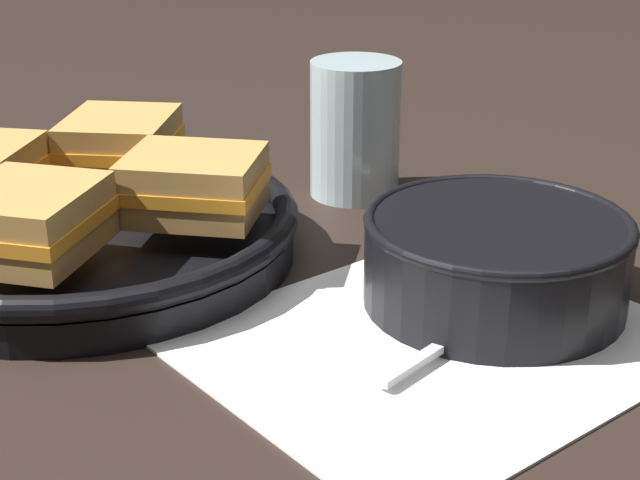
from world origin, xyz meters
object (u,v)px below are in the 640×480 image
object	(u,v)px
spoon	(476,324)
sandwich_far_right	(194,184)
sandwich_near_left	(120,143)
drinking_glass	(355,129)
sandwich_far_left	(28,221)
skillet	(82,232)
soup_bowl	(496,255)

from	to	relation	value
spoon	sandwich_far_right	distance (m)	0.23
sandwich_near_left	drinking_glass	xyz separation A→B (m)	(0.19, -0.08, -0.00)
sandwich_far_left	drinking_glass	bearing A→B (deg)	5.59
skillet	drinking_glass	xyz separation A→B (m)	(0.26, -0.03, 0.04)
drinking_glass	sandwich_near_left	bearing A→B (deg)	156.07
spoon	sandwich_far_right	world-z (taller)	sandwich_far_right
drinking_glass	soup_bowl	bearing A→B (deg)	-108.86
sandwich_far_left	sandwich_far_right	size ratio (longest dim) A/B	1.00
soup_bowl	sandwich_near_left	size ratio (longest dim) A/B	1.40
skillet	sandwich_far_right	world-z (taller)	sandwich_far_right
sandwich_near_left	sandwich_far_left	size ratio (longest dim) A/B	1.00
skillet	sandwich_far_right	size ratio (longest dim) A/B	3.06
soup_bowl	sandwich_near_left	bearing A→B (deg)	109.14
sandwich_near_left	drinking_glass	bearing A→B (deg)	-23.93
sandwich_far_left	sandwich_far_right	bearing A→B (deg)	-4.56
sandwich_near_left	sandwich_far_right	size ratio (longest dim) A/B	1.00
skillet	sandwich_near_left	world-z (taller)	sandwich_near_left
spoon	sandwich_far_left	distance (m)	0.30
soup_bowl	spoon	bearing A→B (deg)	-153.05
soup_bowl	sandwich_far_right	bearing A→B (deg)	122.15
skillet	sandwich_near_left	size ratio (longest dim) A/B	3.07
sandwich_near_left	drinking_glass	distance (m)	0.21
soup_bowl	sandwich_near_left	distance (m)	0.33
soup_bowl	sandwich_far_left	distance (m)	0.32
soup_bowl	skillet	world-z (taller)	soup_bowl
drinking_glass	spoon	bearing A→B (deg)	-115.77
skillet	sandwich_far_right	bearing A→B (deg)	-49.36
spoon	sandwich_far_right	bearing A→B (deg)	101.40
spoon	sandwich_near_left	size ratio (longest dim) A/B	1.08
skillet	sandwich_far_left	xyz separation A→B (m)	(-0.07, -0.06, 0.04)
soup_bowl	sandwich_far_left	world-z (taller)	sandwich_far_left
sandwich_near_left	sandwich_far_left	xyz separation A→B (m)	(-0.13, -0.11, 0.00)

